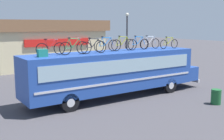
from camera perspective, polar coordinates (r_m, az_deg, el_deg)
The scene contains 14 objects.
ground_plane at distance 17.87m, azimuth 0.31°, elevation -5.67°, with size 120.00×120.00×0.00m, color #423F44.
bus at distance 17.62m, azimuth 0.89°, elevation -0.18°, with size 12.77×2.56×2.95m.
luggage_bag_1 at distance 14.99m, azimuth -14.16°, elevation 3.42°, with size 0.51×0.32×0.41m, color #1E7F66.
rooftop_bicycle_1 at distance 15.75m, azimuth -12.52°, elevation 4.41°, with size 1.72×0.44×0.92m.
rooftop_bicycle_2 at distance 15.77m, azimuth -7.85°, elevation 4.64°, with size 1.80×0.44×0.98m.
rooftop_bicycle_3 at distance 16.22m, azimuth -3.81°, elevation 4.79°, with size 1.72×0.44×0.94m.
rooftop_bicycle_4 at distance 17.35m, azimuth -1.21°, elevation 5.13°, with size 1.78×0.44×0.97m.
rooftop_bicycle_5 at distance 17.98m, azimuth 2.25°, elevation 5.29°, with size 1.82×0.44×0.98m.
rooftop_bicycle_6 at distance 18.66m, azimuth 5.49°, elevation 5.38°, with size 1.78×0.44×0.96m.
rooftop_bicycle_7 at distance 19.51m, azimuth 7.80°, elevation 5.49°, with size 1.78×0.44×0.94m.
rooftop_bicycle_8 at distance 19.95m, azimuth 11.67°, elevation 5.38°, with size 1.72×0.44×0.86m.
roadside_building at distance 31.81m, azimuth -13.36°, elevation 5.48°, with size 12.43×7.02×5.09m.
trash_bin at distance 17.41m, azimuth 20.65°, elevation -5.19°, with size 0.57×0.57×0.89m, color #1E592D.
street_lamp at distance 24.45m, azimuth 3.10°, elevation 6.07°, with size 0.29×0.29×5.63m.
Camera 1 is at (-9.72, -14.26, 4.64)m, focal length 44.36 mm.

